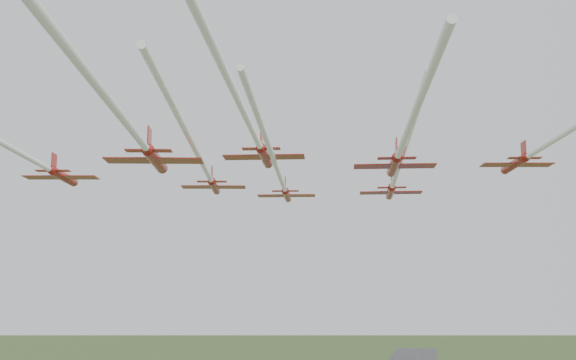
% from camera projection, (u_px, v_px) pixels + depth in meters
% --- Properties ---
extents(jet_lead, '(13.58, 66.27, 2.62)m').
position_uv_depth(jet_lead, '(279.00, 174.00, 92.73)').
color(jet_lead, '#A11913').
extents(jet_row2_left, '(16.36, 59.18, 2.58)m').
position_uv_depth(jet_row2_left, '(203.00, 165.00, 82.59)').
color(jet_row2_left, '#A11913').
extents(jet_row2_right, '(9.95, 57.22, 2.47)m').
position_uv_depth(jet_row2_right, '(397.00, 172.00, 82.20)').
color(jet_row2_right, '#A11913').
extents(jet_row3_left, '(15.78, 63.40, 2.57)m').
position_uv_depth(jet_row3_left, '(7.00, 146.00, 68.74)').
color(jet_row3_left, '#A11913').
extents(jet_row3_mid, '(11.89, 56.90, 2.79)m').
position_uv_depth(jet_row3_mid, '(252.00, 129.00, 69.87)').
color(jet_row3_mid, '#A11913').
extents(jet_row3_right, '(12.86, 48.94, 2.35)m').
position_uv_depth(jet_row3_right, '(553.00, 141.00, 69.15)').
color(jet_row3_right, '#A11913').
extents(jet_row4_left, '(16.71, 57.55, 2.80)m').
position_uv_depth(jet_row4_left, '(127.00, 124.00, 55.90)').
color(jet_row4_left, '#A11913').
extents(jet_row4_right, '(9.18, 43.20, 2.42)m').
position_uv_depth(jet_row4_right, '(402.00, 145.00, 63.00)').
color(jet_row4_right, '#A11913').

